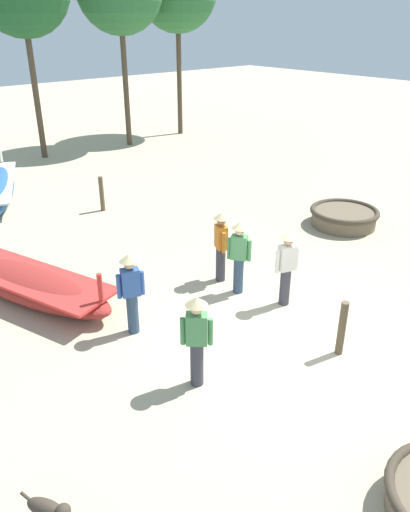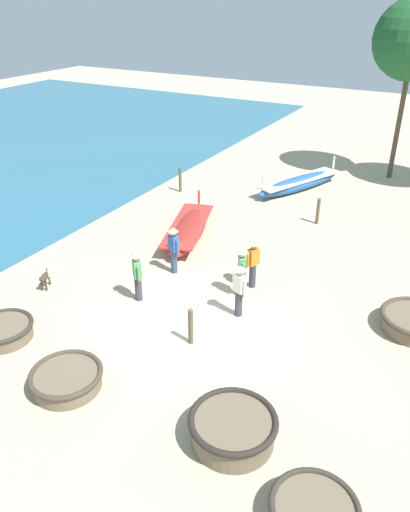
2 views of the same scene
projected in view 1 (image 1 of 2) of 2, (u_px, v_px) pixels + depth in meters
name	position (u px, v px, depth m)	size (l,w,h in m)	color
ground_plane	(279.00, 338.00, 9.51)	(80.00, 80.00, 0.00)	#BCAD8C
coracle_front_left	(344.00, 216.00, 14.47)	(1.97, 1.97, 0.51)	brown
long_boat_white_hull	(29.00, 284.00, 10.74)	(2.52, 4.66, 1.15)	maroon
fisherman_standing_left	(239.00, 253.00, 10.69)	(0.37, 0.46, 1.67)	#2D425B
fisherman_with_hat	(287.00, 263.00, 10.24)	(0.50, 0.36, 1.67)	#383842
fisherman_standing_right	(221.00, 242.00, 11.19)	(0.36, 0.49, 1.67)	#383842
fisherman_crouching	(131.00, 289.00, 9.31)	(0.50, 0.36, 1.67)	#2D425B
fisherman_by_coracle	(197.00, 336.00, 7.94)	(0.41, 0.39, 1.67)	#383842
dog	(49.00, 511.00, 5.80)	(0.42, 0.62, 0.55)	#3D3328
mooring_post_mid_beach	(102.00, 194.00, 15.47)	(0.14, 0.14, 1.09)	brown
mooring_post_inland	(342.00, 328.00, 8.87)	(0.14, 0.14, 1.07)	brown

